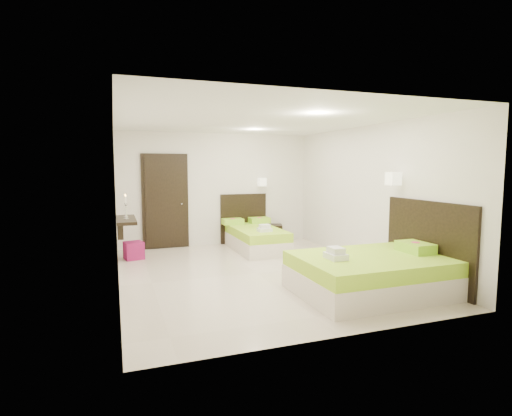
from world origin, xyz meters
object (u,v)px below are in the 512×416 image
object	(u,v)px
nightstand	(272,233)
ottoman	(134,250)
bed_double	(374,272)
bed_single	(255,236)

from	to	relation	value
nightstand	ottoman	xyz separation A→B (m)	(-3.26, -0.73, -0.04)
bed_double	nightstand	world-z (taller)	bed_double
nightstand	ottoman	size ratio (longest dim) A/B	1.39
nightstand	bed_single	bearing A→B (deg)	-116.20
bed_double	nightstand	xyz separation A→B (m)	(0.05, 4.12, -0.09)
bed_single	nightstand	distance (m)	0.93
bed_single	ottoman	size ratio (longest dim) A/B	5.45
bed_single	nightstand	size ratio (longest dim) A/B	3.93
ottoman	bed_single	bearing A→B (deg)	1.82
nightstand	bed_double	bearing A→B (deg)	-70.98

